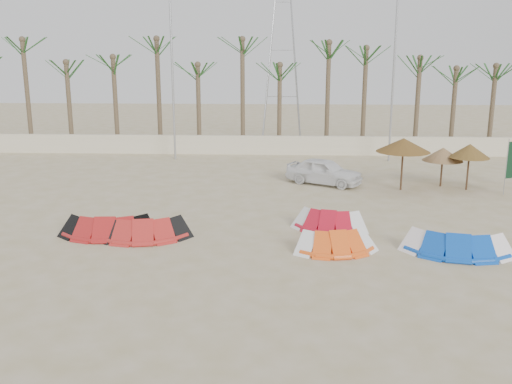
{
  "coord_description": "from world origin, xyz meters",
  "views": [
    {
      "loc": [
        1.06,
        -16.85,
        7.0
      ],
      "look_at": [
        0.0,
        6.0,
        1.3
      ],
      "focal_mm": 40.0,
      "sensor_mm": 36.0,
      "label": 1
    }
  ],
  "objects_px": {
    "kite_red_mid": "(146,226)",
    "parasol_mid": "(470,151)",
    "kite_orange": "(336,239)",
    "kite_red_left": "(110,223)",
    "kite_blue": "(454,240)",
    "kite_red_right": "(328,218)",
    "parasol_left": "(403,145)",
    "parasol_right": "(443,154)",
    "car": "(324,171)"
  },
  "relations": [
    {
      "from": "kite_red_right",
      "to": "kite_blue",
      "type": "height_order",
      "value": "same"
    },
    {
      "from": "parasol_right",
      "to": "kite_blue",
      "type": "bearing_deg",
      "value": -102.35
    },
    {
      "from": "kite_orange",
      "to": "parasol_mid",
      "type": "bearing_deg",
      "value": 51.51
    },
    {
      "from": "kite_red_right",
      "to": "kite_orange",
      "type": "relative_size",
      "value": 1.02
    },
    {
      "from": "kite_red_left",
      "to": "parasol_mid",
      "type": "bearing_deg",
      "value": 26.37
    },
    {
      "from": "kite_red_mid",
      "to": "kite_blue",
      "type": "bearing_deg",
      "value": -5.8
    },
    {
      "from": "kite_orange",
      "to": "kite_red_right",
      "type": "bearing_deg",
      "value": 91.61
    },
    {
      "from": "parasol_left",
      "to": "parasol_right",
      "type": "xyz_separation_m",
      "value": [
        2.27,
        0.9,
        -0.61
      ]
    },
    {
      "from": "kite_red_mid",
      "to": "kite_orange",
      "type": "relative_size",
      "value": 1.17
    },
    {
      "from": "kite_red_mid",
      "to": "kite_orange",
      "type": "distance_m",
      "value": 7.29
    },
    {
      "from": "kite_red_right",
      "to": "parasol_left",
      "type": "height_order",
      "value": "parasol_left"
    },
    {
      "from": "kite_red_mid",
      "to": "kite_blue",
      "type": "xyz_separation_m",
      "value": [
        11.4,
        -1.16,
        0.0
      ]
    },
    {
      "from": "car",
      "to": "kite_blue",
      "type": "bearing_deg",
      "value": -131.24
    },
    {
      "from": "kite_red_left",
      "to": "parasol_mid",
      "type": "relative_size",
      "value": 1.53
    },
    {
      "from": "kite_red_right",
      "to": "kite_orange",
      "type": "xyz_separation_m",
      "value": [
        0.07,
        -2.61,
        -0.0
      ]
    },
    {
      "from": "kite_red_right",
      "to": "parasol_left",
      "type": "relative_size",
      "value": 1.16
    },
    {
      "from": "kite_red_mid",
      "to": "kite_red_right",
      "type": "relative_size",
      "value": 1.15
    },
    {
      "from": "kite_red_left",
      "to": "parasol_left",
      "type": "bearing_deg",
      "value": 31.45
    },
    {
      "from": "parasol_mid",
      "to": "kite_red_left",
      "type": "bearing_deg",
      "value": -153.63
    },
    {
      "from": "kite_red_left",
      "to": "parasol_left",
      "type": "distance_m",
      "value": 15.18
    },
    {
      "from": "kite_blue",
      "to": "parasol_right",
      "type": "distance_m",
      "value": 10.51
    },
    {
      "from": "kite_orange",
      "to": "parasol_left",
      "type": "bearing_deg",
      "value": 65.9
    },
    {
      "from": "kite_red_left",
      "to": "kite_blue",
      "type": "bearing_deg",
      "value": -6.34
    },
    {
      "from": "kite_red_right",
      "to": "kite_orange",
      "type": "distance_m",
      "value": 2.61
    },
    {
      "from": "parasol_left",
      "to": "kite_red_left",
      "type": "bearing_deg",
      "value": -148.55
    },
    {
      "from": "kite_red_mid",
      "to": "kite_orange",
      "type": "xyz_separation_m",
      "value": [
        7.2,
        -1.18,
        -0.0
      ]
    },
    {
      "from": "kite_red_left",
      "to": "kite_red_right",
      "type": "xyz_separation_m",
      "value": [
        8.61,
        1.16,
        -0.0
      ]
    },
    {
      "from": "kite_red_mid",
      "to": "car",
      "type": "distance_m",
      "value": 11.92
    },
    {
      "from": "kite_red_mid",
      "to": "parasol_mid",
      "type": "distance_m",
      "value": 17.02
    },
    {
      "from": "parasol_left",
      "to": "parasol_right",
      "type": "distance_m",
      "value": 2.51
    },
    {
      "from": "kite_red_mid",
      "to": "parasol_mid",
      "type": "height_order",
      "value": "parasol_mid"
    },
    {
      "from": "kite_blue",
      "to": "parasol_right",
      "type": "xyz_separation_m",
      "value": [
        2.23,
        10.19,
        1.3
      ]
    },
    {
      "from": "kite_blue",
      "to": "kite_red_mid",
      "type": "bearing_deg",
      "value": 174.2
    },
    {
      "from": "kite_blue",
      "to": "parasol_right",
      "type": "bearing_deg",
      "value": 77.65
    },
    {
      "from": "parasol_mid",
      "to": "parasol_right",
      "type": "relative_size",
      "value": 1.13
    },
    {
      "from": "kite_blue",
      "to": "parasol_mid",
      "type": "distance_m",
      "value": 10.19
    },
    {
      "from": "kite_red_mid",
      "to": "car",
      "type": "xyz_separation_m",
      "value": [
        7.49,
        9.27,
        0.28
      ]
    },
    {
      "from": "kite_red_left",
      "to": "parasol_left",
      "type": "relative_size",
      "value": 1.33
    },
    {
      "from": "parasol_mid",
      "to": "kite_red_right",
      "type": "bearing_deg",
      "value": -137.91
    },
    {
      "from": "kite_red_mid",
      "to": "kite_blue",
      "type": "height_order",
      "value": "same"
    },
    {
      "from": "parasol_left",
      "to": "car",
      "type": "xyz_separation_m",
      "value": [
        -3.88,
        1.14,
        -1.64
      ]
    },
    {
      "from": "kite_red_left",
      "to": "parasol_left",
      "type": "height_order",
      "value": "parasol_left"
    },
    {
      "from": "kite_orange",
      "to": "parasol_left",
      "type": "height_order",
      "value": "parasol_left"
    },
    {
      "from": "kite_red_mid",
      "to": "kite_red_right",
      "type": "xyz_separation_m",
      "value": [
        7.12,
        1.43,
        -0.0
      ]
    },
    {
      "from": "parasol_left",
      "to": "parasol_right",
      "type": "relative_size",
      "value": 1.3
    },
    {
      "from": "parasol_left",
      "to": "kite_orange",
      "type": "bearing_deg",
      "value": -114.1
    },
    {
      "from": "kite_orange",
      "to": "parasol_left",
      "type": "distance_m",
      "value": 10.38
    },
    {
      "from": "kite_orange",
      "to": "kite_red_mid",
      "type": "bearing_deg",
      "value": 170.66
    },
    {
      "from": "kite_orange",
      "to": "parasol_left",
      "type": "xyz_separation_m",
      "value": [
        4.17,
        9.32,
        1.92
      ]
    },
    {
      "from": "kite_blue",
      "to": "parasol_left",
      "type": "relative_size",
      "value": 1.41
    }
  ]
}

